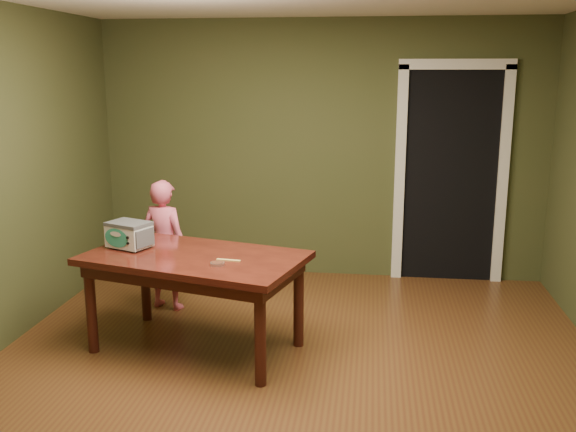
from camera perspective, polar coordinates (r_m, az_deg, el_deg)
The scene contains 8 objects.
floor at distance 4.52m, azimuth 0.07°, elevation -14.73°, with size 5.00×5.00×0.00m, color brown.
room_shell at distance 4.03m, azimuth 0.08°, elevation 7.33°, with size 4.52×5.02×2.61m.
doorway at distance 6.88m, azimuth 13.97°, elevation 3.78°, with size 1.10×0.66×2.25m.
dining_table at distance 4.86m, azimuth -8.29°, elevation -4.56°, with size 1.78×1.28×0.75m.
toy_oven at distance 5.09m, azimuth -13.96°, elevation -1.55°, with size 0.38×0.32×0.21m.
baking_pan at distance 4.56m, azimuth -6.29°, elevation -4.22°, with size 0.10×0.10×0.02m.
spatula at distance 4.66m, azimuth -5.31°, elevation -3.93°, with size 0.18×0.03×0.01m, color #E8C665.
child at distance 5.79m, azimuth -10.89°, elevation -2.53°, with size 0.43×0.28×1.17m, color #E75F7D.
Camera 1 is at (0.52, -3.98, 2.09)m, focal length 40.00 mm.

